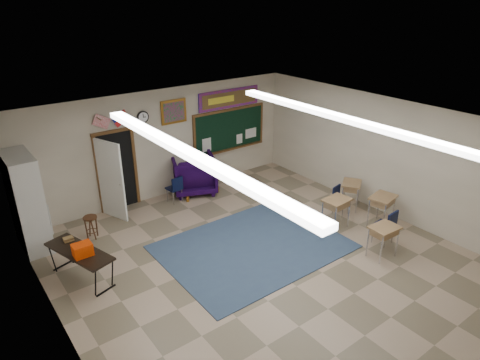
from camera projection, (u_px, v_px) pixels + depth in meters
floor at (269, 267)px, 9.02m from camera, size 9.00×9.00×0.00m
back_wall at (164, 144)px, 11.70m from camera, size 8.00×0.04×3.00m
left_wall at (63, 278)px, 6.21m from camera, size 0.04×9.00×3.00m
right_wall at (393, 159)px, 10.62m from camera, size 0.04×9.00×3.00m
ceiling at (274, 130)px, 7.81m from camera, size 8.00×9.00×0.04m
area_rug at (253, 246)px, 9.71m from camera, size 4.00×3.00×0.02m
fluorescent_strips at (274, 133)px, 7.83m from camera, size 3.86×6.00×0.10m
doorway at (115, 173)px, 10.94m from camera, size 1.10×0.89×2.16m
chalkboard at (230, 131)px, 12.90m from camera, size 2.55×0.14×1.30m
bulletin_board at (229, 98)px, 12.50m from camera, size 2.10×0.05×0.55m
framed_art_print at (174, 112)px, 11.52m from camera, size 0.75×0.05×0.65m
wall_clock at (143, 117)px, 11.03m from camera, size 0.32×0.05×0.32m
wall_flags at (111, 118)px, 10.49m from camera, size 1.16×0.06×0.70m
storage_cabinet at (27, 202)px, 9.34m from camera, size 0.59×1.25×2.20m
wingback_armchair at (194, 174)px, 12.21m from camera, size 1.54×1.56×1.10m
student_chair_reading at (174, 189)px, 11.66m from camera, size 0.43×0.43×0.77m
student_chair_desk_a at (384, 226)px, 9.71m from camera, size 0.46×0.46×0.86m
student_chair_desk_b at (341, 201)px, 11.00m from camera, size 0.45×0.45×0.76m
student_desk_front_left at (336, 212)px, 10.34m from camera, size 0.68×0.53×0.78m
student_desk_front_right at (351, 194)px, 11.31m from camera, size 0.77×0.73×0.74m
student_desk_back_left at (383, 240)px, 9.21m from camera, size 0.64×0.49×0.74m
student_desk_back_right at (381, 209)px, 10.45m from camera, size 0.75×0.62×0.79m
folding_table at (81, 263)px, 8.51m from camera, size 0.97×1.68×0.91m
wooden_stool at (91, 227)px, 9.96m from camera, size 0.32×0.32×0.56m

